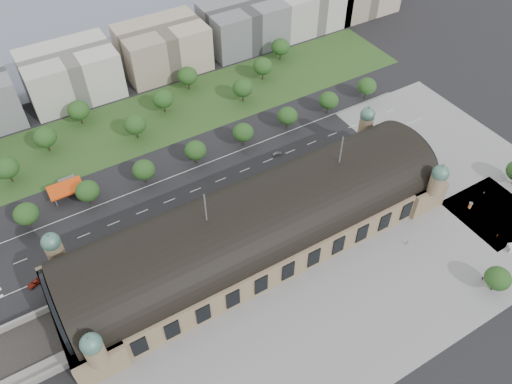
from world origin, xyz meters
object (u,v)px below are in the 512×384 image
parked_car_4 (97,266)px  pedestrian_1 (497,236)px  traffic_car_5 (277,154)px  bus_east (296,166)px  petrol_station (67,186)px  parked_car_1 (35,283)px  advertising_column (470,205)px  pedestrian_0 (407,243)px  bus_mid (266,176)px  pedestrian_4 (482,279)px  pedestrian_2 (484,193)px  parked_car_3 (126,244)px  parked_car_5 (123,254)px  traffic_car_4 (253,181)px  parked_car_2 (74,275)px  parked_car_0 (95,266)px  traffic_car_2 (124,235)px  parked_car_6 (131,242)px  bus_west (225,196)px

parked_car_4 → pedestrian_1: (137.04, -65.69, 0.20)m
traffic_car_5 → bus_east: size_ratio=0.32×
traffic_car_5 → bus_east: 12.36m
petrol_station → parked_car_1: petrol_station is taller
parked_car_1 → pedestrian_1: 173.05m
advertising_column → pedestrian_0: 35.18m
bus_mid → pedestrian_0: bus_mid is taller
advertising_column → pedestrian_0: bearing=-178.1°
pedestrian_1 → pedestrian_4: size_ratio=1.03×
pedestrian_1 → pedestrian_2: pedestrian_1 is taller
advertising_column → parked_car_3: bearing=157.2°
parked_car_5 → pedestrian_0: bearing=35.8°
traffic_car_4 → pedestrian_4: pedestrian_4 is taller
parked_car_1 → advertising_column: advertising_column is taller
traffic_car_4 → pedestrian_1: (65.49, -74.48, 0.14)m
parked_car_1 → traffic_car_4: bearing=71.5°
parked_car_5 → bus_mid: 67.86m
parked_car_2 → parked_car_3: parked_car_2 is taller
parked_car_1 → pedestrian_0: bearing=45.1°
parked_car_2 → pedestrian_0: (112.92, -50.59, 0.13)m
parked_car_0 → bus_mid: bearing=69.6°
advertising_column → traffic_car_2: bearing=155.3°
pedestrian_2 → parked_car_2: bearing=26.6°
petrol_station → parked_car_4: 44.35m
traffic_car_5 → bus_east: (1.59, -12.20, 1.13)m
traffic_car_2 → pedestrian_1: bearing=58.4°
traffic_car_5 → parked_car_4: 91.96m
parked_car_6 → bus_east: (77.02, 2.00, 1.17)m
pedestrian_1 → parked_car_6: bearing=117.1°
parked_car_0 → parked_car_2: parked_car_2 is taller
traffic_car_5 → parked_car_1: bearing=104.9°
parked_car_0 → bus_east: (92.39, 6.00, 1.08)m
parked_car_0 → parked_car_6: size_ratio=1.00×
bus_west → bus_east: bearing=-89.8°
pedestrian_2 → pedestrian_0: bearing=47.5°
parked_car_6 → pedestrian_2: pedestrian_2 is taller
traffic_car_4 → parked_car_2: parked_car_2 is taller
traffic_car_5 → parked_car_4: size_ratio=1.07×
parked_car_3 → bus_east: (79.14, 2.00, 1.19)m
pedestrian_1 → pedestrian_4: bearing=174.7°
traffic_car_2 → traffic_car_5: (76.44, 9.59, -0.03)m
traffic_car_4 → pedestrian_2: (79.29, -55.81, 0.12)m
parked_car_2 → parked_car_5: (18.55, 0.00, -0.10)m
parked_car_3 → bus_mid: bearing=61.2°
petrol_station → parked_car_6: petrol_station is taller
bus_west → parked_car_4: bearing=96.2°
pedestrian_1 → pedestrian_2: 23.22m
parked_car_3 → bus_west: size_ratio=0.28×
traffic_car_2 → pedestrian_4: size_ratio=3.15×
parked_car_6 → pedestrian_0: pedestrian_0 is taller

